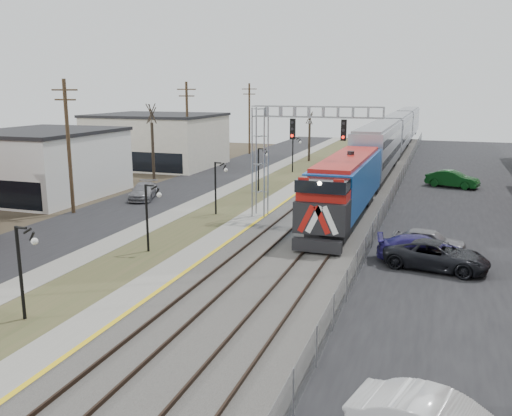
% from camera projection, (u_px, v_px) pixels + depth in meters
% --- Properties ---
extents(street_west, '(7.00, 120.00, 0.04)m').
position_uv_depth(street_west, '(170.00, 192.00, 49.56)').
color(street_west, black).
rests_on(street_west, ground).
extents(sidewalk, '(2.00, 120.00, 0.08)m').
position_uv_depth(sidewalk, '(216.00, 195.00, 48.13)').
color(sidewalk, gray).
rests_on(sidewalk, ground).
extents(grass_median, '(4.00, 120.00, 0.06)m').
position_uv_depth(grass_median, '(247.00, 197.00, 47.18)').
color(grass_median, '#3E4625').
rests_on(grass_median, ground).
extents(platform, '(2.00, 120.00, 0.24)m').
position_uv_depth(platform, '(280.00, 198.00, 46.21)').
color(platform, gray).
rests_on(platform, ground).
extents(ballast_bed, '(8.00, 120.00, 0.20)m').
position_uv_depth(ballast_bed, '(339.00, 203.00, 44.63)').
color(ballast_bed, '#595651').
rests_on(ballast_bed, ground).
extents(parking_lot, '(16.00, 120.00, 0.04)m').
position_uv_depth(parking_lot, '(496.00, 214.00, 40.85)').
color(parking_lot, black).
rests_on(parking_lot, ground).
extents(platform_edge, '(0.24, 120.00, 0.01)m').
position_uv_depth(platform_edge, '(290.00, 198.00, 45.91)').
color(platform_edge, gold).
rests_on(platform_edge, platform).
extents(track_near, '(1.58, 120.00, 0.15)m').
position_uv_depth(track_near, '(315.00, 199.00, 45.23)').
color(track_near, '#2D2119').
rests_on(track_near, ballast_bed).
extents(track_far, '(1.58, 120.00, 0.15)m').
position_uv_depth(track_far, '(357.00, 202.00, 44.12)').
color(track_far, '#2D2119').
rests_on(track_far, ballast_bed).
extents(train, '(3.00, 85.85, 5.33)m').
position_uv_depth(train, '(392.00, 138.00, 70.86)').
color(train, '#134BA1').
rests_on(train, ground).
extents(signal_gantry, '(9.00, 1.07, 8.15)m').
position_uv_depth(signal_gantry, '(283.00, 143.00, 37.85)').
color(signal_gantry, gray).
rests_on(signal_gantry, ground).
extents(lampposts, '(0.14, 62.14, 4.00)m').
position_uv_depth(lampposts, '(150.00, 218.00, 31.32)').
color(lampposts, black).
rests_on(lampposts, ground).
extents(utility_poles, '(0.28, 80.28, 10.00)m').
position_uv_depth(utility_poles, '(69.00, 148.00, 40.20)').
color(utility_poles, '#4C3823').
rests_on(utility_poles, ground).
extents(fence, '(0.04, 120.00, 1.60)m').
position_uv_depth(fence, '(391.00, 197.00, 43.15)').
color(fence, gray).
rests_on(fence, ground).
extents(bare_trees, '(12.30, 42.30, 5.95)m').
position_uv_depth(bare_trees, '(178.00, 157.00, 52.96)').
color(bare_trees, '#382D23').
rests_on(bare_trees, ground).
extents(car_lot_c, '(5.63, 3.26, 1.48)m').
position_uv_depth(car_lot_c, '(436.00, 256.00, 28.32)').
color(car_lot_c, black).
rests_on(car_lot_c, ground).
extents(car_lot_d, '(5.16, 2.67, 1.43)m').
position_uv_depth(car_lot_d, '(423.00, 250.00, 29.45)').
color(car_lot_d, navy).
rests_on(car_lot_d, ground).
extents(car_lot_e, '(4.25, 2.01, 1.40)m').
position_uv_depth(car_lot_e, '(429.00, 241.00, 31.15)').
color(car_lot_e, slate).
rests_on(car_lot_e, ground).
extents(car_lot_f, '(5.12, 2.98, 1.59)m').
position_uv_depth(car_lot_f, '(452.00, 179.00, 51.70)').
color(car_lot_f, '#0C3E14').
rests_on(car_lot_f, ground).
extents(car_street_b, '(3.27, 5.04, 1.36)m').
position_uv_depth(car_street_b, '(144.00, 191.00, 46.31)').
color(car_street_b, gray).
rests_on(car_street_b, ground).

